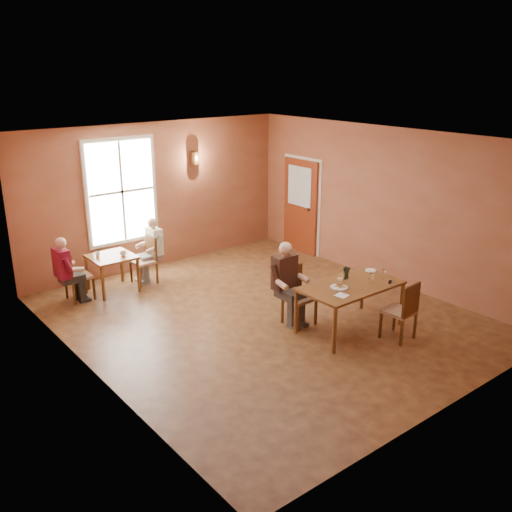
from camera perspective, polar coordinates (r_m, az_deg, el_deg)
ground at (r=9.75m, az=0.74°, el=-6.15°), size 6.00×7.00×0.01m
wall_back at (r=12.04m, az=-9.89°, el=5.98°), size 6.00×0.04×3.00m
wall_front at (r=7.02m, az=19.22°, el=-4.10°), size 6.00×0.04×3.00m
wall_left at (r=7.76m, az=-16.63°, el=-1.65°), size 0.04×7.00×3.00m
wall_right at (r=11.29m, az=12.69°, el=4.96°), size 0.04×7.00×3.00m
ceiling at (r=8.91m, az=0.82°, el=11.63°), size 6.00×7.00×0.04m
window at (r=11.60m, az=-13.29°, el=6.29°), size 1.36×0.10×1.96m
door at (r=12.88m, az=4.43°, el=4.97°), size 0.12×1.04×2.10m
wall_sconce at (r=12.28m, az=-6.12°, el=9.72°), size 0.16×0.16×0.28m
main_table at (r=9.31m, az=9.34°, el=-5.06°), size 1.64×0.92×0.77m
chair_diner_main at (r=9.36m, az=4.36°, el=-4.07°), size 0.43×0.43×0.97m
diner_main at (r=9.27m, az=4.51°, el=-3.11°), size 0.53×0.53×1.32m
chair_empty at (r=9.13m, az=14.11°, el=-5.27°), size 0.46×0.46×0.95m
plate_food at (r=9.00m, az=8.30°, el=-3.08°), size 0.33×0.33×0.04m
sandwich at (r=9.07m, az=8.38°, el=-2.66°), size 0.12×0.12×0.11m
goblet_b at (r=9.47m, az=12.65°, el=-1.77°), size 0.09×0.09×0.18m
goblet_c at (r=9.23m, az=11.44°, el=-2.17°), size 0.08×0.08×0.19m
menu_stand at (r=9.37m, az=9.02°, el=-1.69°), size 0.13×0.09×0.20m
knife at (r=8.98m, az=10.43°, el=-3.36°), size 0.20×0.06×0.00m
napkin at (r=8.72m, az=8.56°, el=-3.91°), size 0.21×0.21×0.01m
side_plate at (r=9.83m, az=11.40°, el=-1.42°), size 0.23×0.23×0.01m
sunglasses at (r=9.39m, az=13.26°, el=-2.51°), size 0.13×0.10×0.02m
second_table at (r=11.06m, az=-14.14°, el=-1.69°), size 0.79×0.79×0.70m
chair_diner_white at (r=11.29m, az=-11.21°, el=-0.44°), size 0.41×0.41×0.93m
diner_white at (r=11.25m, az=-11.12°, el=0.26°), size 0.48×0.48×1.21m
chair_diner_maroon at (r=10.80m, az=-17.31°, el=-1.82°), size 0.41×0.41×0.94m
diner_maroon at (r=10.74m, az=-17.53°, el=-1.17°), size 0.48×0.48×1.21m
cup_a at (r=10.89m, az=-13.15°, el=0.25°), size 0.13×0.13×0.09m
cup_b at (r=10.97m, az=-15.57°, el=0.19°), size 0.11×0.11×0.09m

